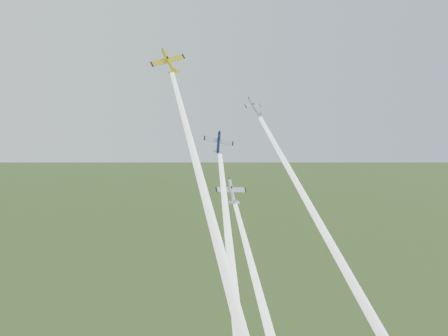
% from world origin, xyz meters
% --- Properties ---
extents(plane_yellow, '(9.67, 6.12, 9.30)m').
position_xyz_m(plane_yellow, '(-9.16, 2.87, 115.63)').
color(plane_yellow, yellow).
extents(smoke_trail_yellow, '(4.78, 44.02, 62.28)m').
position_xyz_m(smoke_trail_yellow, '(-10.24, -19.77, 82.62)').
color(smoke_trail_yellow, white).
extents(plane_navy, '(8.94, 6.44, 7.53)m').
position_xyz_m(plane_navy, '(-0.20, -3.91, 97.66)').
color(plane_navy, '#0D1439').
extents(smoke_trail_navy, '(14.61, 33.86, 49.35)m').
position_xyz_m(smoke_trail_navy, '(-6.47, -21.03, 71.11)').
color(smoke_trail_navy, white).
extents(plane_silver_right, '(7.97, 6.69, 6.18)m').
position_xyz_m(plane_silver_right, '(14.98, 5.09, 105.42)').
color(plane_silver_right, '#AEB4BD').
extents(smoke_trail_silver_right, '(18.75, 38.12, 57.19)m').
position_xyz_m(smoke_trail_silver_right, '(23.39, -14.06, 74.95)').
color(smoke_trail_silver_right, white).
extents(plane_silver_low, '(8.43, 5.84, 7.47)m').
position_xyz_m(plane_silver_low, '(1.85, -6.30, 86.58)').
color(plane_silver_low, silver).
extents(smoke_trail_silver_low, '(5.44, 31.73, 44.33)m').
position_xyz_m(smoke_trail_silver_low, '(0.41, -22.74, 62.55)').
color(smoke_trail_silver_low, white).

